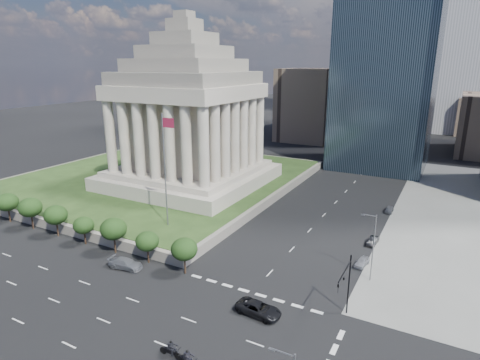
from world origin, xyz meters
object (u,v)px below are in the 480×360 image
Objects in this scene: motorcycle_lead at (187,358)px; motorcycle_trail at (170,348)px; suv_grey at (126,264)px; traffic_signal_ne at (346,282)px; parked_sedan_mid at (373,241)px; flagpole at (165,165)px; parked_sedan_near at (362,262)px; pickup_truck at (259,309)px; war_memorial at (187,102)px; street_lamp_north at (372,244)px; parked_sedan_far at (389,210)px.

motorcycle_trail is at bearing 178.73° from motorcycle_lead.
traffic_signal_ne is at bearing -94.47° from suv_grey.
flagpole is at bearing -153.72° from parked_sedan_mid.
pickup_truck is at bearing -105.39° from parked_sedan_near.
flagpole is 7.05× the size of motorcycle_lead.
motorcycle_lead is 2.46m from motorcycle_trail.
traffic_signal_ne is 2.13× the size of parked_sedan_mid.
street_lamp_north is at bearing -25.92° from war_memorial.
war_memorial is 51.11m from parked_sedan_mid.
traffic_signal_ne reaches higher than parked_sedan_near.
street_lamp_north is (47.33, -23.00, -15.74)m from war_memorial.
parked_sedan_near is at bearing 63.72° from motorcycle_trail.
motorcycle_trail is (-5.00, -11.06, 0.20)m from pickup_truck.
parked_sedan_near is 1.01× the size of parked_sedan_far.
parked_sedan_mid is 1.05× the size of parked_sedan_far.
war_memorial reaches higher than parked_sedan_far.
street_lamp_north reaches higher than traffic_signal_ne.
pickup_truck is at bearing -100.42° from parked_sedan_far.
flagpole is at bearing -63.11° from war_memorial.
traffic_signal_ne is at bearing -64.27° from pickup_truck.
motorcycle_lead is at bearing -101.19° from parked_sedan_near.
street_lamp_north is (0.83, 11.30, 0.41)m from traffic_signal_ne.
parked_sedan_mid reaches higher than parked_sedan_far.
pickup_truck is 2.15× the size of motorcycle_trail.
parked_sedan_mid is (45.50, -10.51, -20.78)m from war_memorial.
parked_sedan_far is 57.58m from motorcycle_trail.
flagpole reaches higher than parked_sedan_near.
street_lamp_north is 6.60m from parked_sedan_near.
flagpole is 38.06m from parked_sedan_mid.
war_memorial is at bearing 166.05° from parked_sedan_near.
traffic_signal_ne is 24.26m from parked_sedan_mid.
motorcycle_trail reaches higher than parked_sedan_far.
traffic_signal_ne is 2.82× the size of motorcycle_lead.
motorcycle_lead is (-11.08, -38.97, 0.44)m from parked_sedan_mid.
suv_grey is at bearing -69.07° from war_memorial.
war_memorial is 54.92m from street_lamp_north.
war_memorial is 7.28× the size of suv_grey.
street_lamp_north is 29.82m from motorcycle_lead.
traffic_signal_ne reaches higher than parked_sedan_far.
traffic_signal_ne is at bearing -83.34° from parked_sedan_mid.
parked_sedan_far is 1.27× the size of motorcycle_lead.
motorcycle_trail reaches higher than parked_sedan_mid.
parked_sedan_mid is at bearing 22.03° from flagpole.
pickup_truck is 11.78m from motorcycle_lead.
traffic_signal_ne reaches higher than parked_sedan_mid.
war_memorial is 10.81× the size of parked_sedan_near.
parked_sedan_mid is 40.52m from motorcycle_lead.
motorcycle_trail is (-15.33, -26.06, -4.66)m from street_lamp_north.
parked_sedan_mid is (-1.83, 12.49, -5.04)m from street_lamp_north.
traffic_signal_ne is 2.97× the size of motorcycle_trail.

